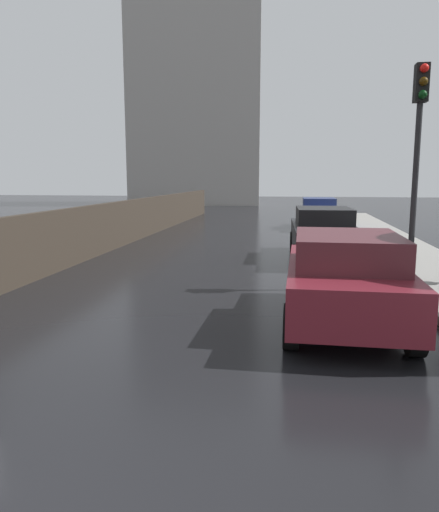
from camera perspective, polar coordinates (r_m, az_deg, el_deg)
name	(u,v)px	position (r m, az deg, el deg)	size (l,w,h in m)	color
car_maroon_near_kerb	(345,277)	(8.02, 14.55, -2.45)	(1.90, 4.05, 1.50)	maroon
car_black_mid_road	(323,233)	(14.50, 12.08, 2.72)	(1.93, 4.50, 1.50)	black
car_blue_far_ahead	(318,212)	(23.28, 11.55, 5.04)	(1.76, 4.06, 1.43)	navy
traffic_light	(418,134)	(10.92, 22.33, 13.08)	(0.26, 0.39, 4.47)	black
distant_tower	(197,96)	(45.36, -2.65, 18.27)	(11.66, 8.07, 23.91)	#9E9993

